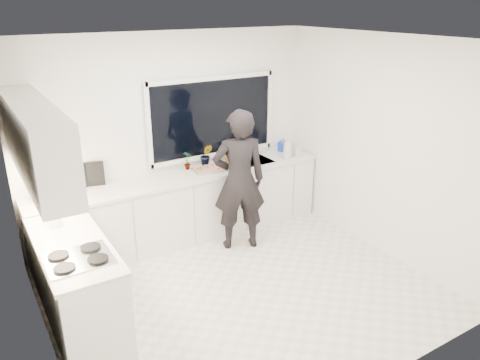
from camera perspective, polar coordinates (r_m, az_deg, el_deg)
floor at (r=5.39m, az=0.25°, el=-13.36°), size 4.00×3.50×0.02m
wall_back at (r=6.25m, az=-8.32°, el=5.17°), size 4.00×0.02×2.70m
wall_left at (r=4.15m, az=-24.09°, el=-4.95°), size 0.02×3.50×2.70m
wall_right at (r=6.01m, az=16.81°, el=3.84°), size 0.02×3.50×2.70m
ceiling at (r=4.46m, az=0.31°, el=16.83°), size 4.00×3.50×0.02m
window at (r=6.42m, az=-3.35°, el=7.63°), size 1.80×0.02×1.00m
base_cabinets_back at (r=6.29m, az=-6.74°, el=-3.47°), size 3.92×0.58×0.88m
base_cabinets_left at (r=4.92m, az=-19.18°, el=-12.13°), size 0.58×1.60×0.88m
countertop_back at (r=6.11m, az=-6.89°, el=0.42°), size 3.94×0.62×0.04m
countertop_left at (r=4.70m, az=-19.86°, el=-7.41°), size 0.62×1.60×0.04m
upper_cabinets at (r=4.66m, az=-23.69°, el=4.48°), size 0.34×2.10×0.70m
sink at (r=6.60m, az=1.36°, el=1.90°), size 0.58×0.42×0.14m
faucet at (r=6.71m, az=0.44°, el=3.67°), size 0.03×0.03×0.22m
stovetop at (r=4.37m, az=-19.13°, el=-9.01°), size 0.56×0.48×0.03m
person at (r=5.88m, az=-0.11°, el=-0.07°), size 0.78×0.64×1.84m
pizza_tray at (r=6.23m, az=-3.78°, el=1.29°), size 0.46×0.36×0.03m
pizza at (r=6.22m, az=-3.78°, el=1.44°), size 0.42×0.32×0.01m
watering_can at (r=7.05m, az=5.17°, el=4.06°), size 0.16×0.16×0.13m
paper_towel_roll at (r=5.71m, az=-23.70°, el=-1.17°), size 0.11×0.11×0.26m
knife_block at (r=5.77m, az=-22.97°, el=-1.07°), size 0.15×0.12×0.22m
utensil_crock at (r=5.05m, az=-21.64°, el=-4.35°), size 0.16×0.16×0.16m
picture_frame_large at (r=5.92m, az=-18.97°, el=0.34°), size 0.22×0.06×0.28m
picture_frame_small at (r=5.95m, az=-17.40°, el=0.74°), size 0.25×0.09×0.30m
herb_plants at (r=6.50m, az=-1.94°, el=3.36°), size 1.06×0.30×0.31m
soap_bottles at (r=6.73m, az=6.05°, el=3.90°), size 0.30×0.17×0.31m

